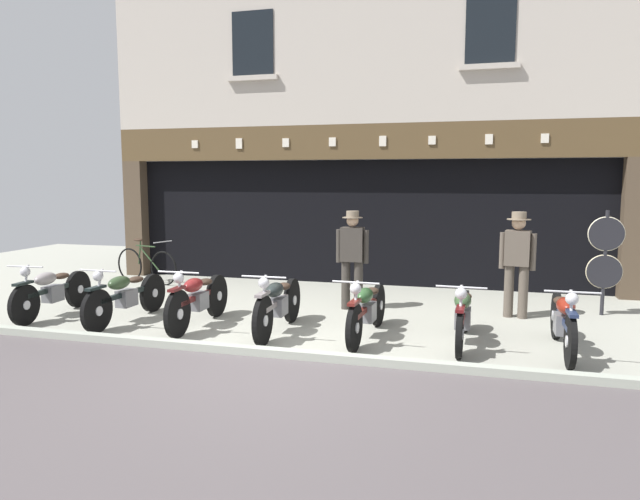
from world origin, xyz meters
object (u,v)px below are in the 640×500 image
(tyre_sign_pole, at_px, (605,254))
(motorcycle_far_right, at_px, (563,320))
(motorcycle_right, at_px, (463,314))
(advert_board_near, at_px, (260,202))
(motorcycle_center_left, at_px, (198,298))
(salesman_left, at_px, (352,255))
(shopkeeper_center, at_px, (517,259))
(motorcycle_far_left, at_px, (52,290))
(leaning_bicycle, at_px, (146,265))
(motorcycle_center_right, at_px, (367,308))
(motorcycle_center, at_px, (278,303))
(motorcycle_left, at_px, (126,295))

(tyre_sign_pole, bearing_deg, motorcycle_far_right, -110.79)
(motorcycle_right, relative_size, advert_board_near, 1.73)
(motorcycle_center_left, relative_size, salesman_left, 1.18)
(motorcycle_right, distance_m, shopkeeper_center, 2.01)
(motorcycle_far_left, xyz_separation_m, motorcycle_far_right, (7.71, 0.05, 0.00))
(motorcycle_right, bearing_deg, advert_board_near, -41.01)
(leaning_bicycle, bearing_deg, motorcycle_right, 81.24)
(motorcycle_center_right, relative_size, tyre_sign_pole, 1.19)
(motorcycle_center, bearing_deg, advert_board_near, -67.06)
(shopkeeper_center, bearing_deg, motorcycle_far_left, 25.87)
(shopkeeper_center, distance_m, leaning_bicycle, 7.54)
(motorcycle_left, relative_size, motorcycle_center, 1.01)
(advert_board_near, bearing_deg, motorcycle_right, -42.55)
(motorcycle_center_right, distance_m, shopkeeper_center, 2.81)
(motorcycle_far_right, bearing_deg, motorcycle_center, 1.14)
(motorcycle_far_right, height_order, leaning_bicycle, leaning_bicycle)
(motorcycle_center, bearing_deg, motorcycle_left, -1.55)
(motorcycle_center_left, xyz_separation_m, motorcycle_right, (3.86, 0.09, -0.02))
(motorcycle_left, bearing_deg, salesman_left, -148.78)
(motorcycle_center_right, bearing_deg, motorcycle_center_left, 3.97)
(motorcycle_far_right, bearing_deg, motorcycle_center_right, -0.05)
(tyre_sign_pole, bearing_deg, motorcycle_right, -132.76)
(motorcycle_far_left, relative_size, advert_board_near, 1.74)
(motorcycle_left, relative_size, salesman_left, 1.21)
(motorcycle_center, xyz_separation_m, tyre_sign_pole, (4.73, 2.44, 0.57))
(salesman_left, bearing_deg, motorcycle_left, 29.76)
(motorcycle_center_right, distance_m, leaning_bicycle, 6.14)
(motorcycle_left, relative_size, motorcycle_right, 1.05)
(motorcycle_right, relative_size, tyre_sign_pole, 1.13)
(salesman_left, bearing_deg, tyre_sign_pole, -169.71)
(motorcycle_center_left, distance_m, motorcycle_center_right, 2.56)
(motorcycle_right, bearing_deg, motorcycle_far_right, 179.33)
(motorcycle_far_left, height_order, motorcycle_right, motorcycle_far_left)
(motorcycle_center, xyz_separation_m, shopkeeper_center, (3.35, 1.90, 0.51))
(motorcycle_right, bearing_deg, salesman_left, -39.91)
(motorcycle_left, xyz_separation_m, motorcycle_right, (5.09, 0.11, -0.01))
(motorcycle_left, height_order, motorcycle_right, motorcycle_left)
(tyre_sign_pole, bearing_deg, motorcycle_left, -161.41)
(motorcycle_right, relative_size, motorcycle_far_right, 0.97)
(tyre_sign_pole, bearing_deg, motorcycle_center, -152.69)
(shopkeeper_center, distance_m, tyre_sign_pole, 1.48)
(shopkeeper_center, relative_size, leaning_bicycle, 1.00)
(motorcycle_center_right, relative_size, shopkeeper_center, 1.20)
(motorcycle_center_left, bearing_deg, motorcycle_center_right, -179.90)
(motorcycle_far_left, height_order, motorcycle_center_left, motorcycle_center_left)
(motorcycle_far_left, height_order, salesman_left, salesman_left)
(salesman_left, bearing_deg, motorcycle_far_right, 152.27)
(motorcycle_right, xyz_separation_m, leaning_bicycle, (-6.65, 2.97, -0.03))
(motorcycle_center, bearing_deg, leaning_bicycle, -38.57)
(motorcycle_far_right, relative_size, salesman_left, 1.19)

